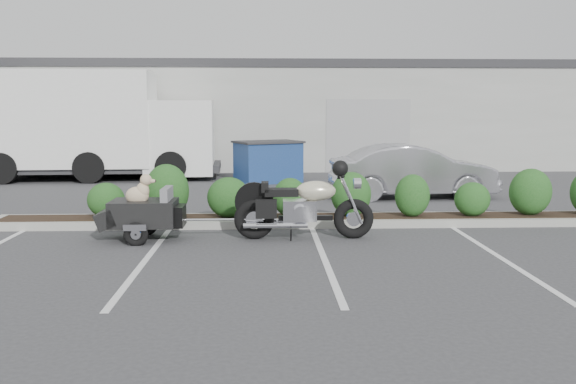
{
  "coord_description": "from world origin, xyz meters",
  "views": [
    {
      "loc": [
        0.29,
        -9.61,
        2.26
      ],
      "look_at": [
        0.73,
        1.42,
        0.75
      ],
      "focal_mm": 38.0,
      "sensor_mm": 36.0,
      "label": 1
    }
  ],
  "objects_px": {
    "dumpster": "(268,161)",
    "sedan": "(413,171)",
    "pet_trailer": "(143,212)",
    "motorcycle": "(304,207)",
    "delivery_truck": "(102,128)"
  },
  "relations": [
    {
      "from": "dumpster",
      "to": "sedan",
      "type": "bearing_deg",
      "value": -68.67
    },
    {
      "from": "motorcycle",
      "to": "pet_trailer",
      "type": "relative_size",
      "value": 1.26
    },
    {
      "from": "pet_trailer",
      "to": "sedan",
      "type": "xyz_separation_m",
      "value": [
        5.89,
        4.84,
        0.19
      ]
    },
    {
      "from": "motorcycle",
      "to": "sedan",
      "type": "distance_m",
      "value": 5.78
    },
    {
      "from": "motorcycle",
      "to": "dumpster",
      "type": "height_order",
      "value": "motorcycle"
    },
    {
      "from": "pet_trailer",
      "to": "delivery_truck",
      "type": "bearing_deg",
      "value": 108.7
    },
    {
      "from": "sedan",
      "to": "dumpster",
      "type": "relative_size",
      "value": 1.78
    },
    {
      "from": "motorcycle",
      "to": "dumpster",
      "type": "distance_m",
      "value": 8.42
    },
    {
      "from": "pet_trailer",
      "to": "sedan",
      "type": "height_order",
      "value": "sedan"
    },
    {
      "from": "pet_trailer",
      "to": "motorcycle",
      "type": "bearing_deg",
      "value": -0.08
    },
    {
      "from": "delivery_truck",
      "to": "motorcycle",
      "type": "bearing_deg",
      "value": -61.12
    },
    {
      "from": "motorcycle",
      "to": "sedan",
      "type": "bearing_deg",
      "value": 57.88
    },
    {
      "from": "sedan",
      "to": "dumpster",
      "type": "distance_m",
      "value": 5.09
    },
    {
      "from": "sedan",
      "to": "dumpster",
      "type": "height_order",
      "value": "sedan"
    },
    {
      "from": "pet_trailer",
      "to": "dumpster",
      "type": "height_order",
      "value": "dumpster"
    }
  ]
}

